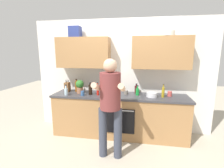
# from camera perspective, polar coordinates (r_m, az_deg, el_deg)

# --- Properties ---
(ground_plane) EXTENTS (12.00, 12.00, 0.00)m
(ground_plane) POSITION_cam_1_polar(r_m,az_deg,el_deg) (3.78, 2.43, -17.15)
(ground_plane) COLOR #B2A893
(back_wall_unit) EXTENTS (4.00, 0.39, 2.50)m
(back_wall_unit) POSITION_cam_1_polar(r_m,az_deg,el_deg) (3.61, 3.17, 6.49)
(back_wall_unit) COLOR silver
(back_wall_unit) RESTS_ON ground
(counter) EXTENTS (2.84, 0.67, 0.90)m
(counter) POSITION_cam_1_polar(r_m,az_deg,el_deg) (3.58, 2.49, -10.79)
(counter) COLOR #A37547
(counter) RESTS_ON ground
(person_standing) EXTENTS (0.49, 0.45, 1.69)m
(person_standing) POSITION_cam_1_polar(r_m,az_deg,el_deg) (2.67, -0.64, -6.04)
(person_standing) COLOR #383D4C
(person_standing) RESTS_ON ground
(bottle_hotsauce) EXTENTS (0.05, 0.05, 0.27)m
(bottle_hotsauce) POSITION_cam_1_polar(r_m,az_deg,el_deg) (3.42, -5.00, -2.00)
(bottle_hotsauce) COLOR red
(bottle_hotsauce) RESTS_ON counter
(bottle_vinegar) EXTENTS (0.07, 0.07, 0.25)m
(bottle_vinegar) POSITION_cam_1_polar(r_m,az_deg,el_deg) (3.58, -2.50, -1.52)
(bottle_vinegar) COLOR brown
(bottle_vinegar) RESTS_ON counter
(bottle_soda) EXTENTS (0.07, 0.07, 0.21)m
(bottle_soda) POSITION_cam_1_polar(r_m,az_deg,el_deg) (3.45, 8.89, -2.59)
(bottle_soda) COLOR #198C33
(bottle_soda) RESTS_ON counter
(bottle_wine) EXTENTS (0.08, 0.08, 0.21)m
(bottle_wine) POSITION_cam_1_polar(r_m,az_deg,el_deg) (3.60, 8.52, -1.83)
(bottle_wine) COLOR #471419
(bottle_wine) RESTS_ON counter
(bottle_oil) EXTENTS (0.06, 0.06, 0.27)m
(bottle_oil) POSITION_cam_1_polar(r_m,az_deg,el_deg) (3.40, 17.46, -2.70)
(bottle_oil) COLOR olive
(bottle_oil) RESTS_ON counter
(bottle_soy) EXTENTS (0.08, 0.08, 0.26)m
(bottle_soy) POSITION_cam_1_polar(r_m,az_deg,el_deg) (3.48, -7.58, -1.81)
(bottle_soy) COLOR black
(bottle_soy) RESTS_ON counter
(bottle_water) EXTENTS (0.07, 0.07, 0.22)m
(bottle_water) POSITION_cam_1_polar(r_m,az_deg,el_deg) (3.54, -15.79, -2.43)
(bottle_water) COLOR silver
(bottle_water) RESTS_ON counter
(bottle_syrup) EXTENTS (0.07, 0.07, 0.29)m
(bottle_syrup) POSITION_cam_1_polar(r_m,az_deg,el_deg) (3.80, -12.27, -0.75)
(bottle_syrup) COLOR #8C4C14
(bottle_syrup) RESTS_ON counter
(cup_ceramic) EXTENTS (0.09, 0.09, 0.10)m
(cup_ceramic) POSITION_cam_1_polar(r_m,az_deg,el_deg) (3.53, 19.55, -3.26)
(cup_ceramic) COLOR #BF4C47
(cup_ceramic) RESTS_ON counter
(cup_tea) EXTENTS (0.07, 0.07, 0.10)m
(cup_tea) POSITION_cam_1_polar(r_m,az_deg,el_deg) (3.44, -10.27, -3.20)
(cup_tea) COLOR #33598C
(cup_tea) RESTS_ON counter
(cup_stoneware) EXTENTS (0.09, 0.09, 0.09)m
(cup_stoneware) POSITION_cam_1_polar(r_m,az_deg,el_deg) (3.48, 4.88, -2.98)
(cup_stoneware) COLOR slate
(cup_stoneware) RESTS_ON counter
(mixing_bowl) EXTENTS (0.22, 0.22, 0.09)m
(mixing_bowl) POSITION_cam_1_polar(r_m,az_deg,el_deg) (3.38, 13.78, -3.63)
(mixing_bowl) COLOR silver
(mixing_bowl) RESTS_ON counter
(knife_block) EXTENTS (0.10, 0.14, 0.27)m
(knife_block) POSITION_cam_1_polar(r_m,az_deg,el_deg) (3.85, -15.34, -0.99)
(knife_block) COLOR brown
(knife_block) RESTS_ON counter
(potted_herb) EXTENTS (0.18, 0.18, 0.29)m
(potted_herb) POSITION_cam_1_polar(r_m,az_deg,el_deg) (3.64, -11.22, -0.67)
(potted_herb) COLOR #9E6647
(potted_herb) RESTS_ON counter
(grocery_bag_rice) EXTENTS (0.19, 0.15, 0.22)m
(grocery_bag_rice) POSITION_cam_1_polar(r_m,az_deg,el_deg) (3.38, -0.47, -2.24)
(grocery_bag_rice) COLOR beige
(grocery_bag_rice) RESTS_ON counter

